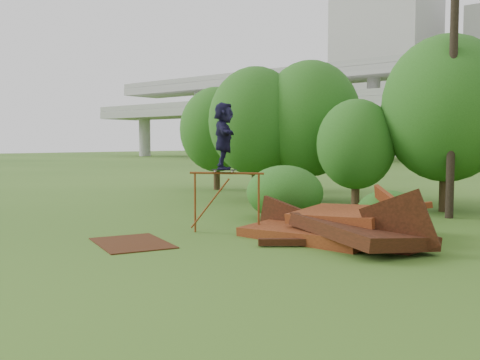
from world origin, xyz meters
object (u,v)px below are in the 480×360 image
Objects in this scene: scrap_pile at (337,228)px; utility_pole at (453,60)px; skater at (224,136)px; flat_plate at (132,243)px.

utility_pole is at bearing 82.63° from scrap_pile.
skater is at bearing -119.08° from utility_pole.
skater is (-3.23, -0.84, 2.44)m from scrap_pile.
scrap_pile is 2.42× the size of flat_plate.
utility_pole is (4.87, 10.05, 5.42)m from flat_plate.
utility_pole reaches higher than flat_plate.
skater reaches higher than scrap_pile.
skater is at bearing -165.36° from scrap_pile.
utility_pole reaches higher than scrap_pile.
scrap_pile is at bearing 41.60° from flat_plate.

